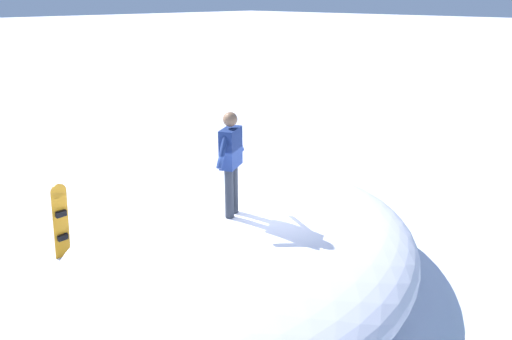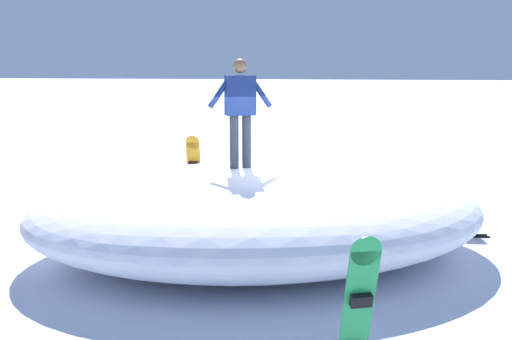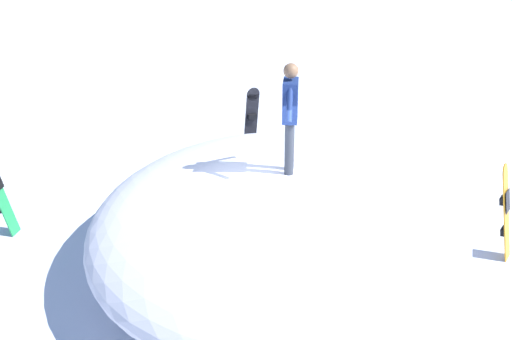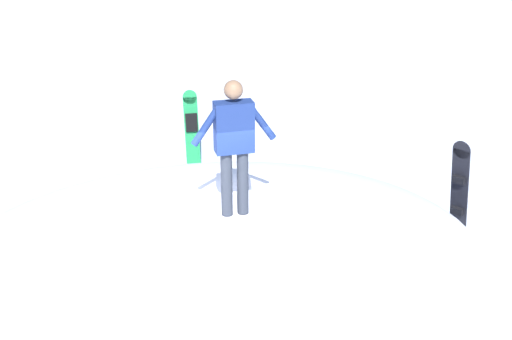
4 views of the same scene
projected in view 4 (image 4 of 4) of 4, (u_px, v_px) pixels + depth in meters
ground at (179, 297)px, 8.54m from camera, size 240.00×240.00×0.00m
snow_mound at (214, 259)px, 8.11m from camera, size 8.83×8.10×1.39m
snowboarder_standing at (234, 140)px, 7.40m from camera, size 0.96×0.52×1.69m
snowboard_secondary_upright at (459, 189)px, 9.67m from camera, size 0.40×0.40×1.70m
snowboard_tertiary_upright at (192, 130)px, 12.37m from camera, size 0.42×0.52×1.59m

